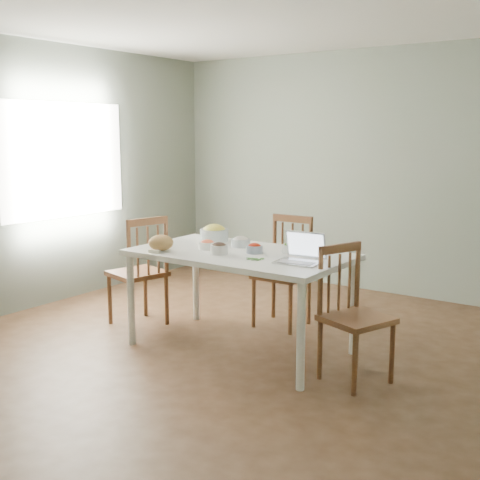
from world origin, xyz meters
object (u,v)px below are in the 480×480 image
Objects in this scene: chair_far at (282,272)px; chair_left at (137,271)px; chair_right at (357,316)px; bread_boule at (161,243)px; dining_table at (240,301)px; bowl_squash at (214,233)px; laptop at (298,249)px.

chair_far is 0.99× the size of chair_left.
chair_right reaches higher than bread_boule.
chair_far reaches higher than dining_table.
chair_right reaches higher than bowl_squash.
chair_left reaches higher than chair_right.
chair_right is 0.65m from laptop.
chair_left is at bearing -157.12° from bowl_squash.
laptop is at bearing -54.32° from chair_far.
chair_right reaches higher than dining_table.
chair_far is 1.35m from chair_left.
laptop is at bearing 114.57° from chair_right.
chair_right is 1.71m from bread_boule.
chair_right is 3.91× the size of bowl_squash.
bread_boule is at bearing -97.58° from bowl_squash.
chair_far reaches higher than bread_boule.
laptop reaches higher than bread_boule.
bread_boule is 0.63× the size of laptop.
chair_far is at bearing 45.21° from bowl_squash.
chair_left reaches higher than chair_far.
chair_far is at bearing 137.34° from chair_left.
chair_right is (2.24, -0.07, -0.02)m from chair_left.
laptop is at bearing 100.75° from chair_left.
bowl_squash is at bearing 127.13° from chair_left.
dining_table is 1.78× the size of chair_right.
chair_far is 1.03× the size of chair_right.
chair_left is 2.24m from chair_right.
bowl_squash is at bearing 154.58° from laptop.
chair_left is 4.10× the size of bowl_squash.
dining_table is 1.70× the size of chair_left.
bread_boule is (-0.57, -0.32, 0.48)m from dining_table.
bowl_squash reaches higher than dining_table.
chair_far reaches higher than bowl_squash.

